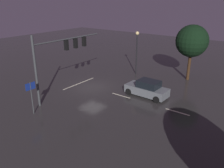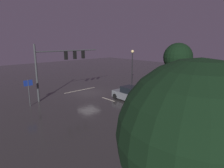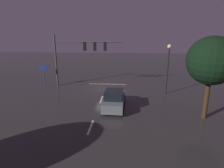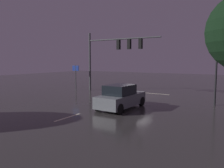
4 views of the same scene
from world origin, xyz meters
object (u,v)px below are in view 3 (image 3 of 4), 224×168
object	(u,v)px
traffic_signal_assembly	(80,51)
street_lamp_left_kerb	(168,60)
tree_left_near	(212,61)
route_sign	(43,71)
car_approaching	(114,100)

from	to	relation	value
traffic_signal_assembly	street_lamp_left_kerb	xyz separation A→B (m)	(-10.35, 2.24, -0.71)
tree_left_near	route_sign	bearing A→B (deg)	-24.06
traffic_signal_assembly	route_sign	distance (m)	5.16
traffic_signal_assembly	car_approaching	bearing A→B (deg)	124.61
car_approaching	street_lamp_left_kerb	size ratio (longest dim) A/B	0.80
car_approaching	route_sign	xyz separation A→B (m)	(9.21, -5.95, 1.28)
car_approaching	tree_left_near	xyz separation A→B (m)	(-7.50, 1.51, 3.89)
car_approaching	route_sign	size ratio (longest dim) A/B	1.53
car_approaching	traffic_signal_assembly	bearing A→B (deg)	-55.39
car_approaching	tree_left_near	size ratio (longest dim) A/B	0.67
tree_left_near	street_lamp_left_kerb	bearing A→B (deg)	-72.72
street_lamp_left_kerb	route_sign	xyz separation A→B (m)	(14.78, -1.27, -1.74)
traffic_signal_assembly	street_lamp_left_kerb	bearing A→B (deg)	167.80
traffic_signal_assembly	car_approaching	size ratio (longest dim) A/B	1.92
street_lamp_left_kerb	tree_left_near	world-z (taller)	tree_left_near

